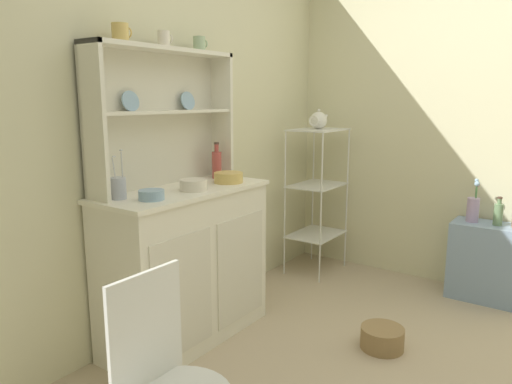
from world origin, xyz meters
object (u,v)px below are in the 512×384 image
(hutch_shelf_unit, at_px, (160,108))
(oil_bottle, at_px, (499,214))
(cup_gold_0, at_px, (120,33))
(jam_bottle, at_px, (217,164))
(utensil_jar, at_px, (118,188))
(flower_vase, at_px, (473,208))
(bowl_mixing_large, at_px, (151,195))
(porcelain_teapot, at_px, (319,120))
(floor_basket, at_px, (382,338))
(bakers_rack, at_px, (317,183))
(wire_chair, at_px, (164,374))
(side_shelf_blue, at_px, (487,262))
(hutch_cabinet, at_px, (186,263))

(hutch_shelf_unit, relative_size, oil_bottle, 4.94)
(cup_gold_0, xyz_separation_m, jam_bottle, (0.68, -0.04, -0.73))
(utensil_jar, relative_size, flower_vase, 0.82)
(oil_bottle, bearing_deg, bowl_mixing_large, 146.27)
(hutch_shelf_unit, bearing_deg, porcelain_teapot, -8.92)
(floor_basket, bearing_deg, bakers_rack, 45.64)
(wire_chair, bearing_deg, oil_bottle, -26.14)
(bowl_mixing_large, bearing_deg, hutch_shelf_unit, 37.74)
(side_shelf_blue, xyz_separation_m, cup_gold_0, (-1.93, 1.45, 1.45))
(jam_bottle, bearing_deg, bowl_mixing_large, -167.11)
(floor_basket, relative_size, porcelain_teapot, 1.09)
(hutch_cabinet, bearing_deg, hutch_shelf_unit, 90.00)
(side_shelf_blue, distance_m, porcelain_teapot, 1.60)
(hutch_shelf_unit, distance_m, jam_bottle, 0.53)
(hutch_shelf_unit, height_order, wire_chair, hutch_shelf_unit)
(jam_bottle, bearing_deg, bakers_rack, -7.99)
(hutch_shelf_unit, bearing_deg, cup_gold_0, -171.59)
(hutch_cabinet, distance_m, porcelain_teapot, 1.65)
(bakers_rack, distance_m, floor_basket, 1.46)
(utensil_jar, height_order, flower_vase, utensil_jar)
(flower_vase, bearing_deg, side_shelf_blue, -90.06)
(jam_bottle, height_order, utensil_jar, utensil_jar)
(utensil_jar, bearing_deg, hutch_cabinet, -11.25)
(hutch_shelf_unit, relative_size, porcelain_teapot, 4.38)
(hutch_cabinet, distance_m, bowl_mixing_large, 0.56)
(jam_bottle, bearing_deg, floor_basket, -81.48)
(oil_bottle, bearing_deg, wire_chair, 167.25)
(bowl_mixing_large, bearing_deg, flower_vase, -30.19)
(hutch_cabinet, height_order, cup_gold_0, cup_gold_0)
(hutch_cabinet, height_order, hutch_shelf_unit, hutch_shelf_unit)
(wire_chair, distance_m, jam_bottle, 1.66)
(bakers_rack, relative_size, flower_vase, 3.80)
(side_shelf_blue, xyz_separation_m, porcelain_teapot, (-0.18, 1.26, 0.96))
(bakers_rack, relative_size, wire_chair, 1.37)
(side_shelf_blue, height_order, bowl_mixing_large, bowl_mixing_large)
(flower_vase, bearing_deg, porcelain_teapot, 99.12)
(hutch_shelf_unit, xyz_separation_m, jam_bottle, (0.39, -0.08, -0.35))
(cup_gold_0, height_order, utensil_jar, cup_gold_0)
(oil_bottle, bearing_deg, hutch_cabinet, 140.04)
(floor_basket, bearing_deg, side_shelf_blue, -17.15)
(bakers_rack, bearing_deg, cup_gold_0, 173.92)
(utensil_jar, xyz_separation_m, oil_bottle, (2.03, -1.45, -0.33))
(utensil_jar, bearing_deg, hutch_shelf_unit, 12.64)
(bowl_mixing_large, relative_size, flower_vase, 0.42)
(jam_bottle, xyz_separation_m, porcelain_teapot, (1.06, -0.15, 0.24))
(side_shelf_blue, xyz_separation_m, floor_basket, (-1.09, 0.34, -0.21))
(hutch_shelf_unit, bearing_deg, bakers_rack, -8.91)
(hutch_cabinet, xyz_separation_m, hutch_shelf_unit, (0.00, 0.16, 0.89))
(flower_vase, bearing_deg, hutch_shelf_unit, 140.08)
(oil_bottle, bearing_deg, flower_vase, 89.96)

